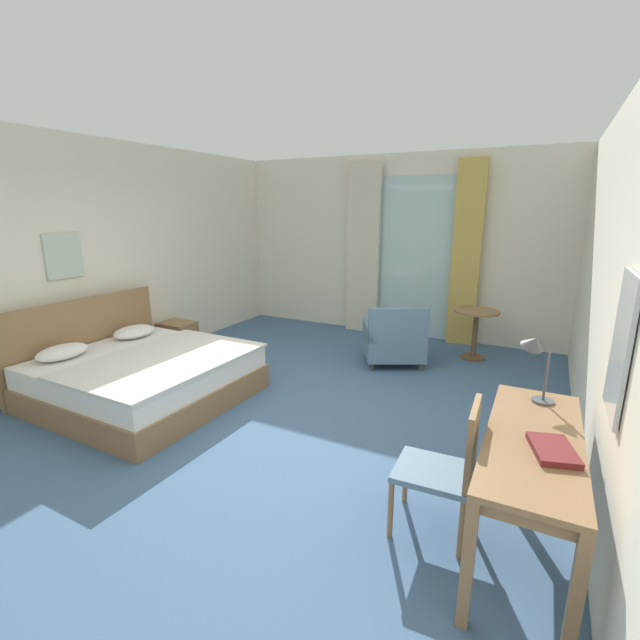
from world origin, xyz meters
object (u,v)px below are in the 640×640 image
object	(u,v)px
desk_chair	(448,464)
armchair_by_window	(394,340)
framed_picture	(64,256)
writing_desk	(532,451)
round_cafe_table	(476,323)
nightstand	(178,338)
closed_book	(553,450)
bed	(142,374)
desk_lamp	(536,353)

from	to	relation	value
desk_chair	armchair_by_window	xyz separation A→B (m)	(-1.31, 2.94, -0.17)
desk_chair	framed_picture	xyz separation A→B (m)	(-4.50, 0.59, 1.03)
writing_desk	round_cafe_table	world-z (taller)	writing_desk
nightstand	round_cafe_table	world-z (taller)	round_cafe_table
nightstand	armchair_by_window	xyz separation A→B (m)	(2.91, 1.01, 0.10)
writing_desk	round_cafe_table	distance (m)	3.69
writing_desk	closed_book	xyz separation A→B (m)	(0.10, -0.15, 0.11)
framed_picture	round_cafe_table	bearing A→B (deg)	36.79
bed	round_cafe_table	distance (m)	4.34
desk_lamp	round_cafe_table	xyz separation A→B (m)	(-0.78, 2.98, -0.58)
round_cafe_table	framed_picture	world-z (taller)	framed_picture
writing_desk	closed_book	world-z (taller)	closed_book
nightstand	framed_picture	xyz separation A→B (m)	(-0.29, -1.34, 1.29)
writing_desk	desk_lamp	size ratio (longest dim) A/B	3.17
desk_lamp	desk_chair	bearing A→B (deg)	-120.36
nightstand	desk_chair	xyz separation A→B (m)	(4.22, -1.93, 0.26)
bed	framed_picture	size ratio (longest dim) A/B	3.98
round_cafe_table	nightstand	bearing A→B (deg)	-155.56
bed	desk_chair	bearing A→B (deg)	-9.73
writing_desk	round_cafe_table	bearing A→B (deg)	103.05
desk_chair	closed_book	world-z (taller)	desk_chair
desk_chair	armchair_by_window	world-z (taller)	desk_chair
bed	closed_book	bearing A→B (deg)	-9.50
bed	round_cafe_table	xyz separation A→B (m)	(3.05, 3.08, 0.23)
nightstand	round_cafe_table	size ratio (longest dim) A/B	0.68
armchair_by_window	framed_picture	world-z (taller)	framed_picture
closed_book	nightstand	bearing A→B (deg)	140.92
nightstand	armchair_by_window	bearing A→B (deg)	19.18
bed	desk_chair	size ratio (longest dim) A/B	2.22
nightstand	round_cafe_table	xyz separation A→B (m)	(3.84, 1.74, 0.27)
nightstand	desk_lamp	bearing A→B (deg)	-14.91
nightstand	writing_desk	xyz separation A→B (m)	(4.67, -1.85, 0.44)
desk_lamp	round_cafe_table	size ratio (longest dim) A/B	0.67
writing_desk	desk_chair	world-z (taller)	desk_chair
desk_lamp	writing_desk	bearing A→B (deg)	-85.52
round_cafe_table	framed_picture	bearing A→B (deg)	-143.21
armchair_by_window	desk_lamp	bearing A→B (deg)	-52.61
desk_lamp	closed_book	size ratio (longest dim) A/B	1.47
bed	writing_desk	world-z (taller)	bed
nightstand	writing_desk	world-z (taller)	writing_desk
round_cafe_table	writing_desk	bearing A→B (deg)	-76.95
desk_chair	writing_desk	bearing A→B (deg)	9.47
writing_desk	desk_chair	size ratio (longest dim) A/B	1.61
writing_desk	armchair_by_window	world-z (taller)	armchair_by_window
armchair_by_window	writing_desk	bearing A→B (deg)	-58.38
nightstand	desk_lamp	distance (m)	4.86
desk_chair	closed_book	xyz separation A→B (m)	(0.55, -0.08, 0.29)
bed	closed_book	size ratio (longest dim) A/B	6.46
writing_desk	desk_chair	distance (m)	0.50
round_cafe_table	framed_picture	xyz separation A→B (m)	(-4.13, -3.09, 1.02)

